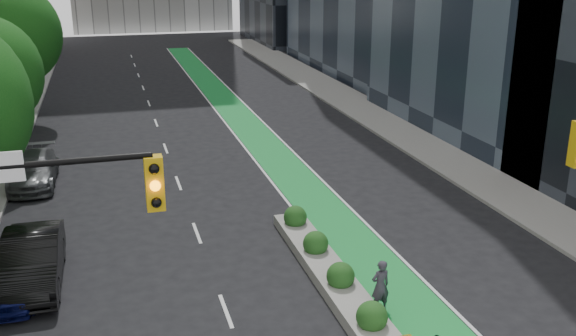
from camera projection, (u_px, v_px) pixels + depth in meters
sidewalk_right at (392, 125)px, 40.54m from camera, size 3.60×90.00×0.15m
bike_lane_paint at (240, 117)px, 42.82m from camera, size 2.20×70.00×0.01m
tree_far at (6, 34)px, 39.18m from camera, size 6.60×6.60×9.00m
median_planter at (329, 269)px, 21.29m from camera, size 1.20×10.26×1.10m
cyclist at (380, 286)px, 19.26m from camera, size 0.66×0.48×1.68m
parked_car_left_near at (15, 277)px, 20.15m from camera, size 1.94×4.09×1.35m
parked_car_left_mid at (32, 260)px, 20.86m from camera, size 1.81×5.11×1.68m
parked_car_left_far at (33, 170)px, 30.06m from camera, size 2.13×5.05×1.46m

